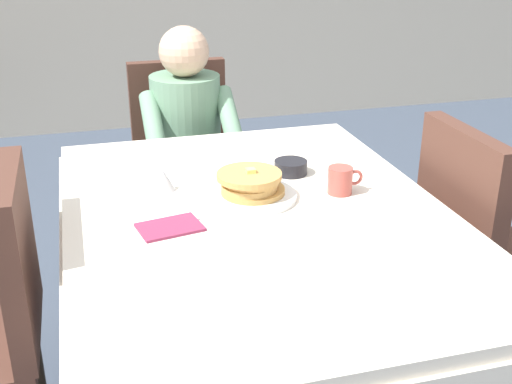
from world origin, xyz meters
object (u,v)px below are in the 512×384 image
Objects in this scene: chair_right_side at (481,243)px; syrup_pitcher at (162,179)px; chair_diner at (183,151)px; plate_breakfast at (251,196)px; knife_right_of_plate at (312,194)px; fork_left_of_plate at (190,207)px; breakfast_stack at (251,183)px; bowl_butter at (291,167)px; diner_person at (188,133)px; cup_coffee at (341,180)px; dining_table_main at (258,239)px; spoon_near_edge at (299,243)px.

chair_right_side reaches higher than syrup_pitcher.
chair_diner reaches higher than plate_breakfast.
plate_breakfast is at bearing 89.39° from knife_right_of_plate.
breakfast_stack is at bearing -87.37° from fork_left_of_plate.
breakfast_stack reaches higher than bowl_butter.
fork_left_of_plate is at bearing 81.85° from chair_diner.
knife_right_of_plate is at bearing -93.22° from fork_left_of_plate.
diner_person is 0.79m from bowl_butter.
cup_coffee is (-0.49, 0.07, 0.25)m from chair_right_side.
plate_breakfast is (0.01, 0.10, 0.10)m from dining_table_main.
chair_right_side is 8.23× the size of cup_coffee.
dining_table_main is 1.64× the size of chair_diner.
chair_right_side is 4.52× the size of breakfast_stack.
fork_left_of_plate and spoon_near_edge have the same top height.
plate_breakfast is at bearing 92.11° from diner_person.
diner_person reaches higher than fork_left_of_plate.
bowl_butter is (0.18, 0.17, -0.03)m from breakfast_stack.
knife_right_of_plate is at bearing -97.83° from chair_right_side.
chair_diner is 0.99m from syrup_pitcher.
chair_diner reaches higher than dining_table_main.
syrup_pitcher reaches higher than bowl_butter.
bowl_butter is 0.43m from syrup_pitcher.
cup_coffee is 0.55m from syrup_pitcher.
diner_person is at bearing 92.13° from breakfast_stack.
dining_table_main is 0.24m from spoon_near_edge.
dining_table_main is at bearing -125.41° from bowl_butter.
diner_person is 10.18× the size of bowl_butter.
syrup_pitcher is at bearing 17.42° from fork_left_of_plate.
chair_diner reaches higher than syrup_pitcher.
cup_coffee is at bearing 108.24° from diner_person.
plate_breakfast reaches higher than knife_right_of_plate.
syrup_pitcher is 0.47m from knife_right_of_plate.
syrup_pitcher is at bearing -103.02° from chair_right_side.
knife_right_of_plate is at bearing 101.60° from chair_diner.
knife_right_of_plate is (0.44, -0.16, -0.04)m from syrup_pitcher.
dining_table_main is 7.62× the size of knife_right_of_plate.
breakfast_stack is 0.20m from fork_left_of_plate.
bowl_butter is at bearing 42.09° from plate_breakfast.
diner_person reaches higher than chair_diner.
dining_table_main is 8.47× the size of fork_left_of_plate.
chair_right_side is at bearing 128.25° from diner_person.
dining_table_main is at bearing 91.62° from diner_person.
knife_right_of_plate is 0.33m from spoon_near_edge.
plate_breakfast is at bearing -137.91° from bowl_butter.
bowl_butter is 0.61× the size of fork_left_of_plate.
syrup_pitcher reaches higher than dining_table_main.
spoon_near_edge is at bearing -82.13° from plate_breakfast.
diner_person reaches higher than breakfast_stack.
dining_table_main is 0.32m from cup_coffee.
spoon_near_edge is at bearing -73.03° from chair_right_side.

